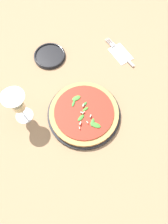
{
  "coord_description": "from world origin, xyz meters",
  "views": [
    {
      "loc": [
        -0.3,
        0.29,
        0.89
      ],
      "look_at": [
        -0.03,
        0.03,
        0.03
      ],
      "focal_mm": 35.0,
      "sensor_mm": 36.0,
      "label": 1
    }
  ],
  "objects_px": {
    "wine_glass": "(17,103)",
    "fork": "(120,52)",
    "side_plate_white": "(50,56)",
    "pizza_arugula_main": "(84,113)"
  },
  "relations": [
    {
      "from": "wine_glass",
      "to": "side_plate_white",
      "type": "relative_size",
      "value": 1.14
    },
    {
      "from": "wine_glass",
      "to": "side_plate_white",
      "type": "bearing_deg",
      "value": -60.32
    },
    {
      "from": "pizza_arugula_main",
      "to": "wine_glass",
      "type": "bearing_deg",
      "value": 46.54
    },
    {
      "from": "side_plate_white",
      "to": "pizza_arugula_main",
      "type": "bearing_deg",
      "value": 164.04
    },
    {
      "from": "fork",
      "to": "side_plate_white",
      "type": "relative_size",
      "value": 1.35
    },
    {
      "from": "fork",
      "to": "pizza_arugula_main",
      "type": "bearing_deg",
      "value": 116.17
    },
    {
      "from": "wine_glass",
      "to": "fork",
      "type": "relative_size",
      "value": 0.84
    },
    {
      "from": "pizza_arugula_main",
      "to": "side_plate_white",
      "type": "relative_size",
      "value": 2.04
    },
    {
      "from": "pizza_arugula_main",
      "to": "fork",
      "type": "bearing_deg",
      "value": -72.33
    },
    {
      "from": "side_plate_white",
      "to": "wine_glass",
      "type": "bearing_deg",
      "value": 119.68
    }
  ]
}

